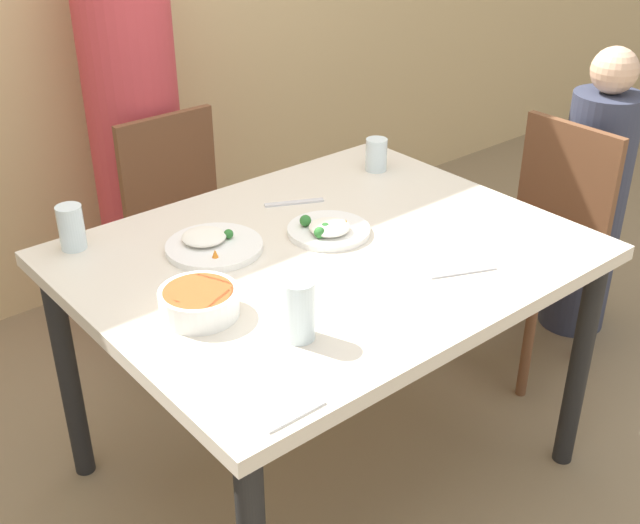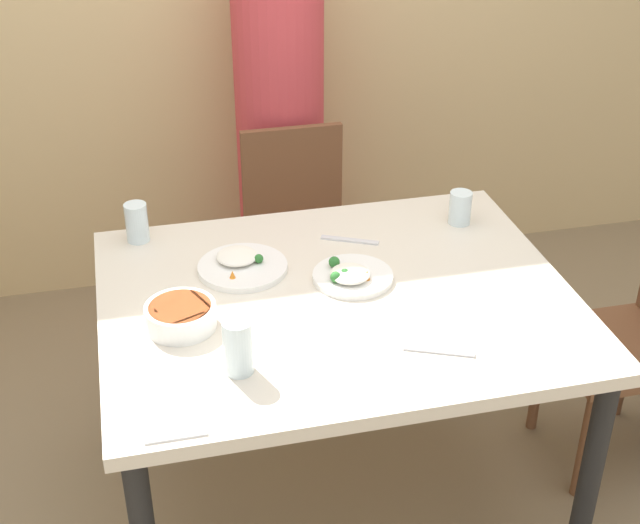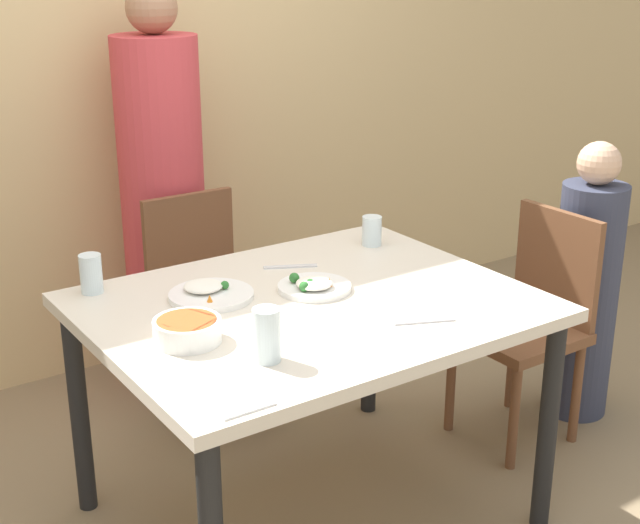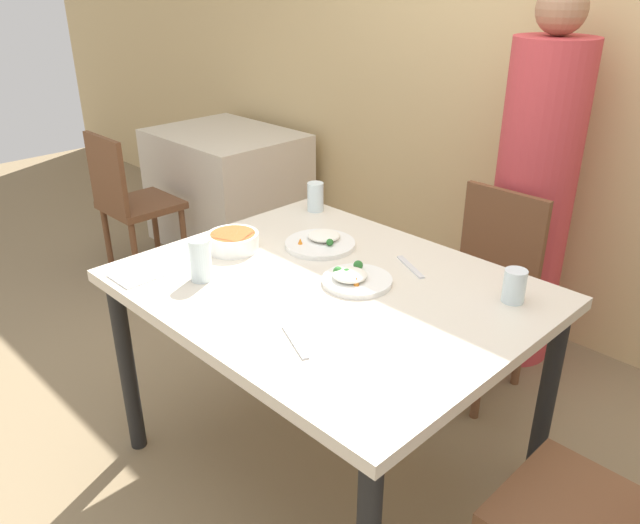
{
  "view_description": "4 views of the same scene",
  "coord_description": "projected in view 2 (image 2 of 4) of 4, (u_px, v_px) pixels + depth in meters",
  "views": [
    {
      "loc": [
        -1.23,
        -1.44,
        1.77
      ],
      "look_at": [
        -0.11,
        -0.1,
        0.8
      ],
      "focal_mm": 45.0,
      "sensor_mm": 36.0,
      "label": 1
    },
    {
      "loc": [
        -0.53,
        -2.01,
        2.1
      ],
      "look_at": [
        -0.05,
        0.01,
        0.87
      ],
      "focal_mm": 50.0,
      "sensor_mm": 36.0,
      "label": 2
    },
    {
      "loc": [
        -1.38,
        -2.08,
        1.78
      ],
      "look_at": [
        -0.01,
        -0.08,
        0.92
      ],
      "focal_mm": 50.0,
      "sensor_mm": 36.0,
      "label": 3
    },
    {
      "loc": [
        1.27,
        -1.29,
        1.7
      ],
      "look_at": [
        -0.06,
        0.02,
        0.82
      ],
      "focal_mm": 35.0,
      "sensor_mm": 36.0,
      "label": 4
    }
  ],
  "objects": [
    {
      "name": "glass_water_center",
      "position": [
        460.0,
        208.0,
        2.81
      ],
      "size": [
        0.07,
        0.07,
        0.11
      ],
      "color": "silver",
      "rests_on": "dining_table"
    },
    {
      "name": "plate_rice_adult",
      "position": [
        351.0,
        275.0,
        2.52
      ],
      "size": [
        0.23,
        0.23,
        0.05
      ],
      "color": "white",
      "rests_on": "dining_table"
    },
    {
      "name": "spoon_steel",
      "position": [
        350.0,
        240.0,
        2.73
      ],
      "size": [
        0.17,
        0.1,
        0.01
      ],
      "color": "silver",
      "rests_on": "dining_table"
    },
    {
      "name": "glass_water_short",
      "position": [
        137.0,
        222.0,
        2.7
      ],
      "size": [
        0.07,
        0.07,
        0.12
      ],
      "color": "silver",
      "rests_on": "dining_table"
    },
    {
      "name": "fork_steel",
      "position": [
        439.0,
        351.0,
        2.24
      ],
      "size": [
        0.17,
        0.09,
        0.01
      ],
      "color": "silver",
      "rests_on": "dining_table"
    },
    {
      "name": "chair_adult_spot",
      "position": [
        300.0,
        237.0,
        3.35
      ],
      "size": [
        0.4,
        0.4,
        0.87
      ],
      "color": "brown",
      "rests_on": "ground_plane"
    },
    {
      "name": "glass_water_tall",
      "position": [
        238.0,
        347.0,
        2.13
      ],
      "size": [
        0.07,
        0.07,
        0.14
      ],
      "color": "silver",
      "rests_on": "dining_table"
    },
    {
      "name": "napkin_folded",
      "position": [
        173.0,
        419.0,
        2.01
      ],
      "size": [
        0.14,
        0.14,
        0.01
      ],
      "color": "white",
      "rests_on": "dining_table"
    },
    {
      "name": "chair_child_spot",
      "position": [
        639.0,
        334.0,
        2.81
      ],
      "size": [
        0.4,
        0.4,
        0.87
      ],
      "rotation": [
        0.0,
        0.0,
        -1.57
      ],
      "color": "brown",
      "rests_on": "ground_plane"
    },
    {
      "name": "person_adult",
      "position": [
        280.0,
        131.0,
        3.49
      ],
      "size": [
        0.34,
        0.34,
        1.66
      ],
      "color": "#C63D42",
      "rests_on": "ground_plane"
    },
    {
      "name": "ground_plane",
      "position": [
        335.0,
        495.0,
        2.86
      ],
      "size": [
        10.0,
        10.0,
        0.0
      ],
      "primitive_type": "plane",
      "color": "#847051"
    },
    {
      "name": "plate_rice_child",
      "position": [
        242.0,
        265.0,
        2.58
      ],
      "size": [
        0.26,
        0.26,
        0.04
      ],
      "color": "white",
      "rests_on": "dining_table"
    },
    {
      "name": "dining_table",
      "position": [
        337.0,
        319.0,
        2.51
      ],
      "size": [
        1.3,
        1.04,
        0.76
      ],
      "color": "beige",
      "rests_on": "ground_plane"
    },
    {
      "name": "bowl_curry",
      "position": [
        181.0,
        316.0,
        2.32
      ],
      "size": [
        0.19,
        0.19,
        0.06
      ],
      "color": "white",
      "rests_on": "dining_table"
    }
  ]
}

